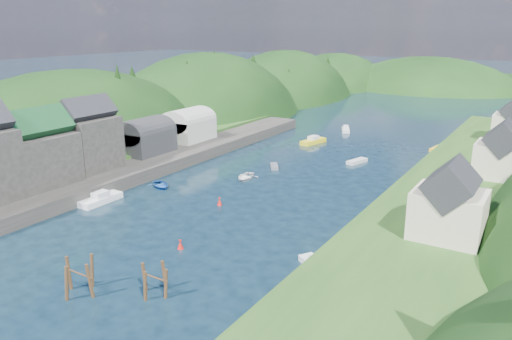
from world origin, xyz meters
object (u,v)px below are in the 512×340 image
Objects in this scene: piling_cluster_far at (155,283)px; channel_buoy_near at (180,245)px; piling_cluster_near at (80,279)px; channel_buoy_far at (220,202)px.

channel_buoy_near is (-4.31, 8.62, -0.66)m from piling_cluster_far.
piling_cluster_near reaches higher than channel_buoy_far.
piling_cluster_near is 6.91m from piling_cluster_far.
piling_cluster_far is 3.10× the size of channel_buoy_far.
piling_cluster_near is 25.75m from channel_buoy_far.
channel_buoy_far is (-8.73, 22.09, -0.66)m from piling_cluster_far.
channel_buoy_far is at bearing 108.16° from channel_buoy_near.
channel_buoy_near is at bearing 82.24° from piling_cluster_near.
channel_buoy_far is (-4.42, 13.48, 0.00)m from channel_buoy_near.
channel_buoy_far is at bearing 96.19° from piling_cluster_near.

